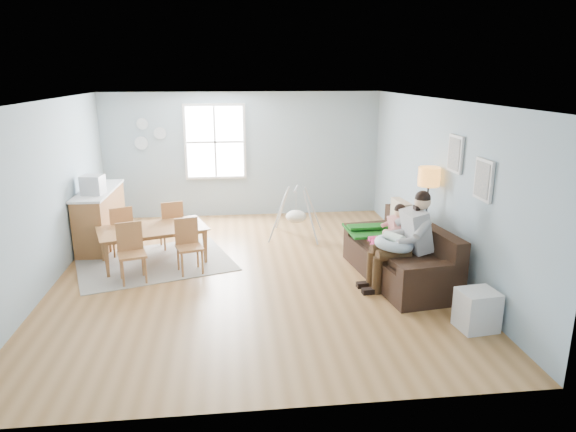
{
  "coord_description": "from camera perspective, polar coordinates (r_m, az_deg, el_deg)",
  "views": [
    {
      "loc": [
        -0.29,
        -7.69,
        3.09
      ],
      "look_at": [
        0.55,
        -0.28,
        1.0
      ],
      "focal_mm": 32.0,
      "sensor_mm": 36.0,
      "label": 1
    }
  ],
  "objects": [
    {
      "name": "room",
      "position": [
        7.72,
        -4.41,
        10.64
      ],
      "size": [
        8.4,
        9.4,
        3.9
      ],
      "color": "olive"
    },
    {
      "name": "window",
      "position": [
        11.25,
        -8.11,
        8.15
      ],
      "size": [
        1.32,
        0.08,
        1.62
      ],
      "color": "silver",
      "rests_on": "room"
    },
    {
      "name": "pictures",
      "position": [
        7.5,
        19.42,
        5.25
      ],
      "size": [
        0.05,
        1.34,
        0.74
      ],
      "color": "silver",
      "rests_on": "room"
    },
    {
      "name": "wall_plates",
      "position": [
        11.36,
        -15.32,
        8.75
      ],
      "size": [
        0.67,
        0.02,
        0.66
      ],
      "color": "#9FB1BF",
      "rests_on": "room"
    },
    {
      "name": "sofa",
      "position": [
        8.12,
        12.54,
        -4.68
      ],
      "size": [
        1.25,
        2.34,
        0.9
      ],
      "color": "black",
      "rests_on": "room"
    },
    {
      "name": "green_throw",
      "position": [
        8.64,
        9.94,
        -1.52
      ],
      "size": [
        1.05,
        0.85,
        0.04
      ],
      "primitive_type": "cube",
      "rotation": [
        0.0,
        0.0,
        0.04
      ],
      "color": "#145916",
      "rests_on": "sofa"
    },
    {
      "name": "beige_pillow",
      "position": [
        8.56,
        12.4,
        -0.07
      ],
      "size": [
        0.19,
        0.55,
        0.54
      ],
      "primitive_type": "cube",
      "rotation": [
        0.0,
        0.0,
        0.07
      ],
      "color": "#B9A78D",
      "rests_on": "sofa"
    },
    {
      "name": "father",
      "position": [
        7.64,
        12.87,
        -2.33
      ],
      "size": [
        1.06,
        0.52,
        1.47
      ],
      "color": "#98989B",
      "rests_on": "sofa"
    },
    {
      "name": "nursing_pillow",
      "position": [
        7.59,
        11.68,
        -3.05
      ],
      "size": [
        0.7,
        0.69,
        0.23
      ],
      "primitive_type": "torus",
      "rotation": [
        0.0,
        0.14,
        0.25
      ],
      "color": "silver",
      "rests_on": "father"
    },
    {
      "name": "infant",
      "position": [
        7.59,
        11.54,
        -2.28
      ],
      "size": [
        0.28,
        0.4,
        0.15
      ],
      "color": "white",
      "rests_on": "nursing_pillow"
    },
    {
      "name": "toddler",
      "position": [
        8.12,
        11.55,
        -1.28
      ],
      "size": [
        0.59,
        0.31,
        0.92
      ],
      "color": "silver",
      "rests_on": "sofa"
    },
    {
      "name": "floor_lamp",
      "position": [
        8.37,
        15.34,
        3.3
      ],
      "size": [
        0.34,
        0.34,
        1.67
      ],
      "color": "black",
      "rests_on": "room"
    },
    {
      "name": "storage_cube",
      "position": [
        6.87,
        20.2,
        -9.78
      ],
      "size": [
        0.5,
        0.45,
        0.5
      ],
      "color": "silver",
      "rests_on": "room"
    },
    {
      "name": "rug",
      "position": [
        8.96,
        -14.56,
        -5.01
      ],
      "size": [
        2.9,
        2.53,
        0.01
      ],
      "primitive_type": "cube",
      "rotation": [
        0.0,
        0.0,
        0.31
      ],
      "color": "#A39E95",
      "rests_on": "room"
    },
    {
      "name": "dining_table",
      "position": [
        8.86,
        -14.69,
        -3.2
      ],
      "size": [
        1.94,
        1.45,
        0.61
      ],
      "primitive_type": "imported",
      "rotation": [
        0.0,
        0.0,
        0.31
      ],
      "color": "brown",
      "rests_on": "rug"
    },
    {
      "name": "chair_sw",
      "position": [
        8.17,
        -17.05,
        -3.48
      ],
      "size": [
        0.5,
        0.5,
        0.9
      ],
      "color": "#945933",
      "rests_on": "rug"
    },
    {
      "name": "chair_se",
      "position": [
        8.31,
        -11.02,
        -2.88
      ],
      "size": [
        0.49,
        0.49,
        0.87
      ],
      "color": "#945933",
      "rests_on": "rug"
    },
    {
      "name": "chair_nw",
      "position": [
        9.32,
        -18.06,
        -1.26
      ],
      "size": [
        0.53,
        0.53,
        0.89
      ],
      "color": "#945933",
      "rests_on": "rug"
    },
    {
      "name": "chair_ne",
      "position": [
        9.44,
        -12.8,
        -0.63
      ],
      "size": [
        0.51,
        0.51,
        0.89
      ],
      "color": "#945933",
      "rests_on": "rug"
    },
    {
      "name": "counter",
      "position": [
        10.08,
        -20.1,
        -0.06
      ],
      "size": [
        0.58,
        1.86,
        1.04
      ],
      "color": "brown",
      "rests_on": "room"
    },
    {
      "name": "monitor",
      "position": [
        9.59,
        -20.9,
        3.27
      ],
      "size": [
        0.39,
        0.37,
        0.33
      ],
      "color": "#B5B6BA",
      "rests_on": "counter"
    },
    {
      "name": "baby_swing",
      "position": [
        9.87,
        0.89,
        0.05
      ],
      "size": [
        1.15,
        1.16,
        0.97
      ],
      "color": "#B5B6BA",
      "rests_on": "room"
    }
  ]
}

